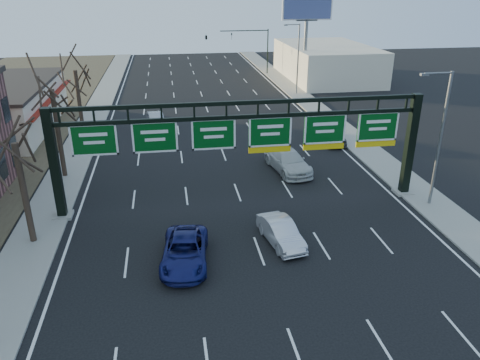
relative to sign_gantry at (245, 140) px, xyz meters
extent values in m
plane|color=black|center=(-0.16, -8.00, -4.63)|extent=(160.00, 160.00, 0.00)
cube|color=gray|center=(-12.96, 12.00, -4.57)|extent=(3.00, 120.00, 0.12)
cube|color=gray|center=(12.64, 12.00, -4.57)|extent=(3.00, 120.00, 0.12)
cube|color=white|center=(-0.16, 12.00, -4.62)|extent=(21.60, 120.00, 0.01)
cube|color=black|center=(-11.86, 0.00, -1.03)|extent=(0.55, 0.55, 7.20)
cube|color=gray|center=(-11.86, 0.00, -4.53)|extent=(1.20, 1.20, 0.20)
cube|color=black|center=(11.54, 0.00, -1.03)|extent=(0.55, 0.55, 7.20)
cube|color=gray|center=(11.54, 0.00, -4.53)|extent=(1.20, 1.20, 0.20)
cube|color=black|center=(-0.16, 0.00, 2.42)|extent=(23.40, 0.25, 0.25)
cube|color=black|center=(-0.16, 0.00, 1.52)|extent=(23.40, 0.25, 0.25)
cube|color=#044412|center=(-9.33, 0.00, 0.47)|extent=(2.80, 0.10, 2.00)
cube|color=#044412|center=(-5.66, 0.00, 0.47)|extent=(2.80, 0.10, 2.00)
cube|color=#044412|center=(-1.99, 0.00, 0.47)|extent=(2.80, 0.10, 2.00)
cube|color=#044412|center=(1.67, 0.00, 0.47)|extent=(2.80, 0.10, 2.00)
cube|color=yellow|center=(1.67, 0.00, -0.75)|extent=(2.80, 0.10, 0.40)
cube|color=#044412|center=(5.34, 0.00, 0.47)|extent=(2.80, 0.10, 2.00)
cube|color=yellow|center=(5.34, 0.00, -0.75)|extent=(2.80, 0.10, 0.40)
cube|color=#044412|center=(9.01, 0.00, 0.47)|extent=(2.80, 0.10, 2.00)
cube|color=yellow|center=(9.01, 0.00, -0.75)|extent=(2.80, 0.10, 0.40)
cube|color=maroon|center=(-16.56, 21.00, -1.63)|extent=(1.20, 18.00, 0.40)
cube|color=beige|center=(19.84, 42.00, -2.13)|extent=(12.00, 20.00, 5.00)
cylinder|color=#2C2118|center=(-12.96, -3.00, -1.47)|extent=(0.36, 0.36, 6.08)
cylinder|color=#2C2118|center=(-12.96, 7.00, -1.09)|extent=(0.36, 0.36, 6.84)
cylinder|color=#2C2118|center=(-12.96, 17.00, -1.28)|extent=(0.36, 0.36, 6.46)
cylinder|color=slate|center=(12.44, -2.00, -0.01)|extent=(0.20, 0.20, 9.00)
cylinder|color=slate|center=(11.54, -2.00, 4.39)|extent=(1.80, 0.12, 0.12)
cube|color=slate|center=(10.64, -2.00, 4.34)|extent=(0.50, 0.22, 0.15)
cylinder|color=slate|center=(12.44, 32.00, -0.01)|extent=(0.20, 0.20, 9.00)
cylinder|color=slate|center=(11.54, 32.00, 4.39)|extent=(1.80, 0.12, 0.12)
cube|color=slate|center=(10.64, 32.00, 4.34)|extent=(0.50, 0.22, 0.15)
cylinder|color=slate|center=(14.84, 37.00, -0.13)|extent=(0.50, 0.50, 9.00)
cube|color=slate|center=(14.84, 37.00, 4.37)|extent=(3.00, 0.30, 0.20)
cube|color=white|center=(14.84, 37.00, 5.87)|extent=(7.00, 0.30, 3.00)
cube|color=#424D85|center=(14.84, 36.80, 5.87)|extent=(6.60, 0.05, 2.60)
cylinder|color=black|center=(11.64, 47.00, -1.13)|extent=(0.18, 0.18, 7.00)
cylinder|color=black|center=(7.84, 47.00, 2.17)|extent=(7.60, 0.14, 0.14)
imported|color=black|center=(5.84, 47.00, 1.37)|extent=(0.20, 0.20, 1.00)
imported|color=black|center=(1.84, 47.00, 1.37)|extent=(0.54, 0.54, 1.62)
imported|color=navy|center=(-4.33, -6.59, -3.91)|extent=(2.93, 5.39, 1.43)
imported|color=silver|center=(1.24, -5.36, -3.93)|extent=(2.22, 4.42, 1.39)
imported|color=silver|center=(4.45, 5.54, -3.79)|extent=(3.21, 6.06, 1.67)
imported|color=#3D3E42|center=(10.21, 11.84, -3.82)|extent=(2.02, 4.80, 1.62)
imported|color=#A4A4A8|center=(-6.02, 19.81, -3.94)|extent=(2.05, 4.38, 1.39)
camera|label=1|loc=(-4.78, -28.25, 9.44)|focal=35.00mm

